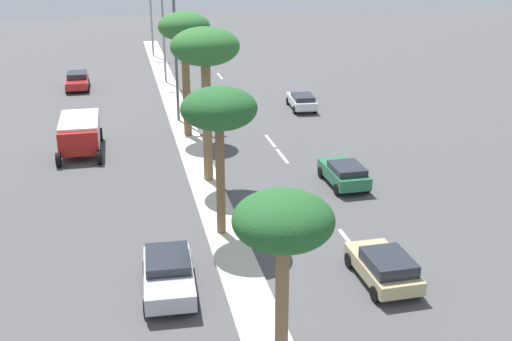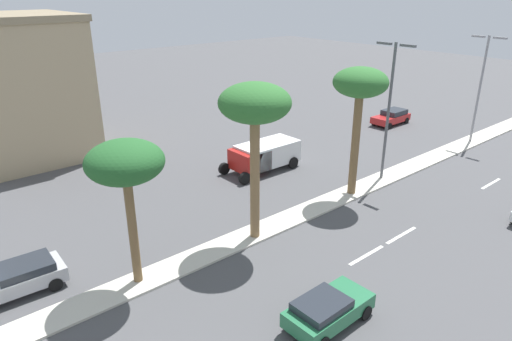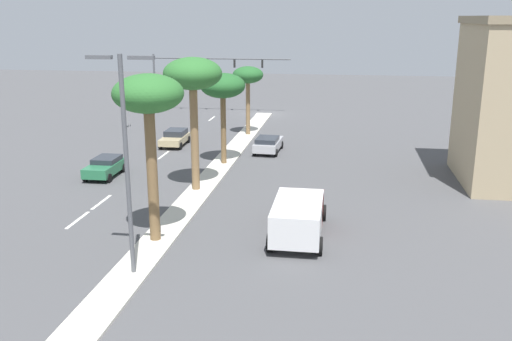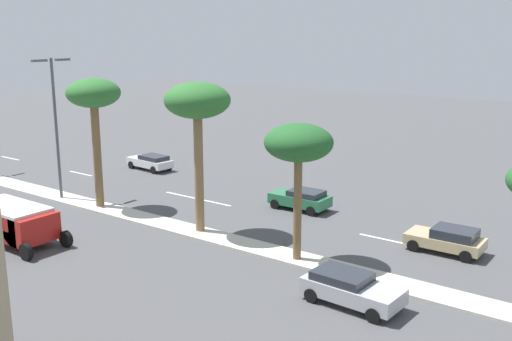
{
  "view_description": "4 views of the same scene",
  "coord_description": "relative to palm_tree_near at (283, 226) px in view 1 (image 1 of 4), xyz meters",
  "views": [
    {
      "loc": [
        -4.35,
        -3.16,
        13.44
      ],
      "look_at": [
        2.01,
        25.85,
        2.27
      ],
      "focal_mm": 44.45,
      "sensor_mm": 36.0,
      "label": 1
    },
    {
      "loc": [
        17.43,
        16.13,
        13.15
      ],
      "look_at": [
        -2.45,
        33.05,
        2.61
      ],
      "focal_mm": 32.05,
      "sensor_mm": 36.0,
      "label": 2
    },
    {
      "loc": [
        -9.17,
        64.94,
        11.2
      ],
      "look_at": [
        -3.98,
        31.88,
        1.91
      ],
      "focal_mm": 38.93,
      "sensor_mm": 36.0,
      "label": 3
    },
    {
      "loc": [
        -24.7,
        8.23,
        11.53
      ],
      "look_at": [
        2.54,
        28.27,
        3.62
      ],
      "focal_mm": 42.07,
      "sensor_mm": 36.0,
      "label": 4
    }
  ],
  "objects": [
    {
      "name": "street_lamp_right",
      "position": [
        -0.15,
        58.17,
        -0.16
      ],
      "size": [
        2.9,
        0.24,
        9.15
      ],
      "color": "gray",
      "rests_on": "median_curb"
    },
    {
      "name": "box_truck",
      "position": [
        -6.99,
        25.19,
        -4.46
      ],
      "size": [
        2.72,
        6.15,
        2.09
      ],
      "color": "#B21E19",
      "rests_on": "ground"
    },
    {
      "name": "sedan_red_far",
      "position": [
        -7.97,
        43.62,
        -4.91
      ],
      "size": [
        2.05,
        4.37,
        1.46
      ],
      "color": "red",
      "rests_on": "ground"
    },
    {
      "name": "palm_tree_near",
      "position": [
        0.0,
        0.0,
        0.0
      ],
      "size": [
        2.93,
        2.93,
        6.55
      ],
      "color": "olive",
      "rests_on": "median_curb"
    },
    {
      "name": "sedan_green_left",
      "position": [
        7.79,
        15.89,
        -4.95
      ],
      "size": [
        2.0,
        3.95,
        1.35
      ],
      "color": "#287047",
      "rests_on": "ground"
    },
    {
      "name": "palm_tree_trailing",
      "position": [
        0.41,
        18.2,
        1.8
      ],
      "size": [
        3.74,
        3.74,
        8.65
      ],
      "color": "olive",
      "rests_on": "median_curb"
    },
    {
      "name": "street_lamp_near",
      "position": [
        0.12,
        44.12,
        -0.11
      ],
      "size": [
        2.9,
        0.24,
        9.25
      ],
      "color": "gray",
      "rests_on": "median_curb"
    },
    {
      "name": "palm_tree_mid",
      "position": [
        -0.0,
        11.24,
        0.35
      ],
      "size": [
        3.43,
        3.43,
        7.0
      ],
      "color": "brown",
      "rests_on": "median_curb"
    },
    {
      "name": "lane_stripe_front",
      "position": [
        5.65,
        9.08,
        -5.68
      ],
      "size": [
        0.2,
        2.8,
        0.01
      ],
      "primitive_type": "cube",
      "color": "silver",
      "rests_on": "ground"
    },
    {
      "name": "median_curb",
      "position": [
        0.14,
        28.34,
        -5.63
      ],
      "size": [
        1.8,
        81.59,
        0.12
      ],
      "primitive_type": "cube",
      "color": "beige",
      "rests_on": "ground"
    },
    {
      "name": "street_lamp_trailing",
      "position": [
        -0.03,
        30.76,
        0.09
      ],
      "size": [
        2.9,
        0.24,
        9.64
      ],
      "color": "#515459",
      "rests_on": "median_curb"
    },
    {
      "name": "lane_stripe_leading",
      "position": [
        5.65,
        46.25,
        -5.68
      ],
      "size": [
        0.2,
        2.8,
        0.01
      ],
      "primitive_type": "cube",
      "color": "silver",
      "rests_on": "ground"
    },
    {
      "name": "lane_stripe_center",
      "position": [
        5.65,
        21.48,
        -5.68
      ],
      "size": [
        0.2,
        2.8,
        0.01
      ],
      "primitive_type": "cube",
      "color": "silver",
      "rests_on": "ground"
    },
    {
      "name": "sedan_white_trailing",
      "position": [
        10.1,
        32.36,
        -4.98
      ],
      "size": [
        2.14,
        4.32,
        1.29
      ],
      "color": "silver",
      "rests_on": "ground"
    },
    {
      "name": "ground_plane",
      "position": [
        0.14,
        19.27,
        -5.69
      ],
      "size": [
        160.0,
        160.0,
        0.0
      ],
      "primitive_type": "plane",
      "color": "#4C4C4F"
    },
    {
      "name": "lane_stripe_near",
      "position": [
        5.65,
        24.7,
        -5.68
      ],
      "size": [
        0.2,
        2.8,
        0.01
      ],
      "primitive_type": "cube",
      "color": "silver",
      "rests_on": "ground"
    },
    {
      "name": "sedan_silver_near",
      "position": [
        -2.88,
        6.67,
        -4.94
      ],
      "size": [
        2.21,
        4.37,
        1.37
      ],
      "color": "#B2B2B7",
      "rests_on": "ground"
    },
    {
      "name": "lane_stripe_inboard",
      "position": [
        5.65,
        36.0,
        -5.68
      ],
      "size": [
        0.2,
        2.8,
        0.01
      ],
      "primitive_type": "cube",
      "color": "silver",
      "rests_on": "ground"
    },
    {
      "name": "sedan_tan_leading",
      "position": [
        5.74,
        5.42,
        -4.95
      ],
      "size": [
        2.06,
        4.0,
        1.38
      ],
      "color": "tan",
      "rests_on": "ground"
    },
    {
      "name": "palm_tree_front",
      "position": [
        0.24,
        26.94,
        1.63
      ],
      "size": [
        3.46,
        3.46,
        8.47
      ],
      "color": "brown",
      "rests_on": "median_curb"
    }
  ]
}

